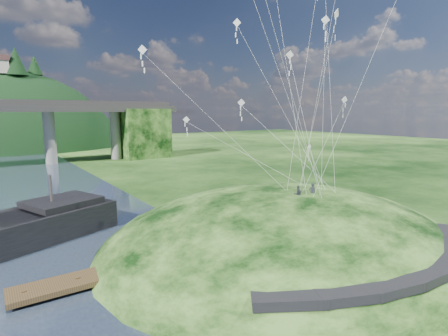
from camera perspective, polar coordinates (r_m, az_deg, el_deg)
ground at (r=28.08m, az=0.38°, el=-16.67°), size 320.00×320.00×0.00m
grass_hill at (r=34.83m, az=9.50°, el=-14.20°), size 36.00×32.00×13.00m
footpath at (r=26.66m, az=27.40°, el=-14.30°), size 22.29×5.84×0.83m
wooden_dock at (r=28.48m, az=-15.95°, el=-15.58°), size 15.50×2.67×1.10m
kite_flyers at (r=32.19m, az=12.98°, el=-2.62°), size 2.53×0.98×1.83m
kite_swarm at (r=32.82m, az=9.53°, el=22.09°), size 18.81×17.22×20.25m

